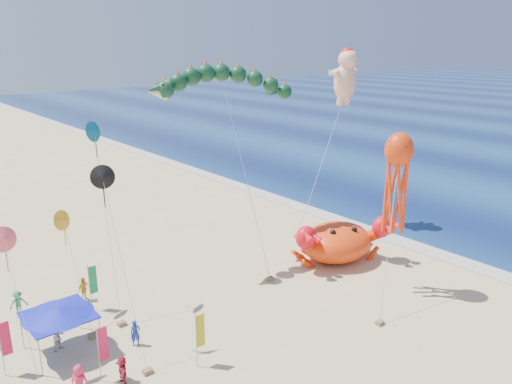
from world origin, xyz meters
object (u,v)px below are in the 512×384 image
Objects in this scene: crab_inflatable at (338,241)px; canopy_blue at (58,312)px; cherub_kite at (346,75)px; octopus_kite at (397,175)px; dragon_kite at (224,87)px.

canopy_blue is (-21.39, 1.75, 0.83)m from crab_inflatable.
cherub_kite is at bearing 40.17° from crab_inflatable.
crab_inflatable is at bearing -4.68° from canopy_blue.
dragon_kite is at bearing 116.53° from octopus_kite.
cherub_kite reaches higher than canopy_blue.
octopus_kite is at bearing -63.47° from dragon_kite.
cherub_kite is (13.66, -0.00, 0.31)m from dragon_kite.
crab_inflatable reaches higher than canopy_blue.
dragon_kite is 0.91× the size of cherub_kite.
octopus_kite is at bearing -124.70° from cherub_kite.
dragon_kite is at bearing 138.79° from crab_inflatable.
cherub_kite is 1.46× the size of octopus_kite.
cherub_kite reaches higher than crab_inflatable.
crab_inflatable is at bearing 80.05° from octopus_kite.
crab_inflatable is 21.48m from canopy_blue.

